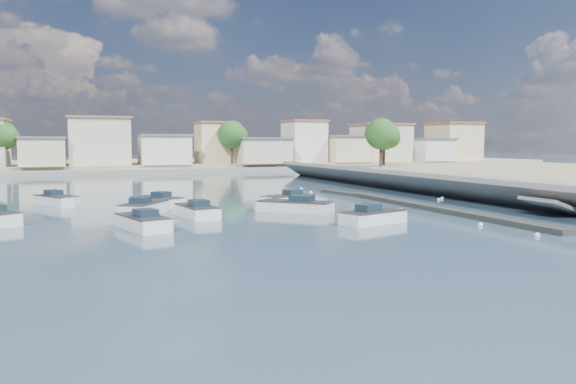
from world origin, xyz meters
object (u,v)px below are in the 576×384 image
object	(u,v)px
motorboat_e	(196,211)
motorboat_f	(155,202)
motorboat_a	(141,223)
motorboat_c	(292,207)
motorboat_b	(145,208)
motorboat_h	(376,217)
motorboat_g	(58,201)
motorboat_d	(286,201)

from	to	relation	value
motorboat_e	motorboat_f	distance (m)	7.57
motorboat_a	motorboat_c	world-z (taller)	same
motorboat_b	motorboat_c	xyz separation A→B (m)	(10.50, -2.93, 0.00)
motorboat_e	motorboat_f	world-z (taller)	same
motorboat_e	motorboat_h	world-z (taller)	same
motorboat_f	motorboat_h	bearing A→B (deg)	-50.05
motorboat_g	motorboat_d	bearing A→B (deg)	-19.63
motorboat_f	motorboat_e	bearing A→B (deg)	-75.80
motorboat_e	motorboat_g	bearing A→B (deg)	129.88
motorboat_f	motorboat_g	size ratio (longest dim) A/B	0.94
motorboat_a	motorboat_b	world-z (taller)	same
motorboat_b	motorboat_e	distance (m)	4.52
motorboat_c	motorboat_f	world-z (taller)	same
motorboat_e	motorboat_h	bearing A→B (deg)	-34.98
motorboat_b	motorboat_d	size ratio (longest dim) A/B	0.96
motorboat_e	motorboat_b	bearing A→B (deg)	133.40
motorboat_a	motorboat_g	world-z (taller)	same
motorboat_g	motorboat_b	bearing A→B (deg)	-51.71
motorboat_a	motorboat_b	size ratio (longest dim) A/B	1.08
motorboat_c	motorboat_g	distance (m)	19.91
motorboat_b	motorboat_c	bearing A→B (deg)	-15.60
motorboat_e	motorboat_g	size ratio (longest dim) A/B	1.10
motorboat_a	motorboat_b	distance (m)	7.72
motorboat_c	motorboat_f	size ratio (longest dim) A/B	1.21
motorboat_h	motorboat_a	bearing A→B (deg)	168.77
motorboat_b	motorboat_g	bearing A→B (deg)	128.29
motorboat_f	motorboat_h	world-z (taller)	same
motorboat_b	motorboat_c	world-z (taller)	same
motorboat_g	motorboat_e	bearing A→B (deg)	-50.12
motorboat_a	motorboat_d	distance (m)	15.72
motorboat_a	motorboat_f	distance (m)	11.93
motorboat_c	motorboat_g	xyz separation A→B (m)	(-16.72, 10.81, 0.00)
motorboat_b	motorboat_c	distance (m)	10.90
motorboat_h	motorboat_e	bearing A→B (deg)	145.02
motorboat_c	motorboat_e	world-z (taller)	same
motorboat_b	motorboat_d	distance (m)	11.80
motorboat_b	motorboat_f	size ratio (longest dim) A/B	1.08
motorboat_a	motorboat_g	size ratio (longest dim) A/B	1.10
motorboat_c	motorboat_f	distance (m)	11.59
motorboat_f	motorboat_g	bearing A→B (deg)	152.90
motorboat_b	motorboat_g	size ratio (longest dim) A/B	1.02
motorboat_e	motorboat_d	bearing A→B (deg)	29.02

